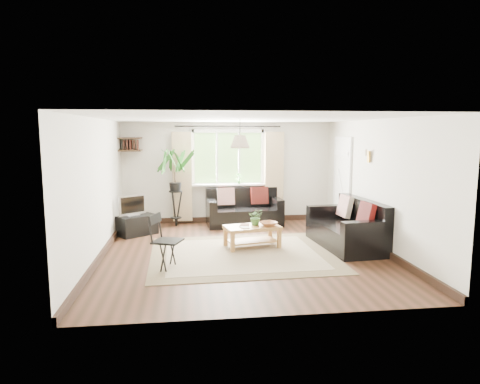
{
  "coord_description": "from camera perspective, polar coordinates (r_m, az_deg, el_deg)",
  "views": [
    {
      "loc": [
        -0.97,
        -7.48,
        2.17
      ],
      "look_at": [
        0.0,
        0.4,
        1.05
      ],
      "focal_mm": 32.0,
      "sensor_mm": 36.0,
      "label": 1
    }
  ],
  "objects": [
    {
      "name": "sofa_back",
      "position": [
        9.98,
        0.56,
        -2.16
      ],
      "size": [
        1.76,
        0.95,
        0.81
      ],
      "primitive_type": null,
      "rotation": [
        0.0,
        0.0,
        0.06
      ],
      "color": "black",
      "rests_on": "floor"
    },
    {
      "name": "book_b",
      "position": [
        8.1,
        0.0,
        -4.4
      ],
      "size": [
        0.22,
        0.26,
        0.02
      ],
      "primitive_type": "imported",
      "rotation": [
        0.0,
        0.0,
        -0.27
      ],
      "color": "#512D20",
      "rests_on": "coffee_table"
    },
    {
      "name": "wall_front",
      "position": [
        4.92,
        4.5,
        -3.35
      ],
      "size": [
        5.0,
        0.02,
        2.4
      ],
      "primitive_type": "cube",
      "color": "beige",
      "rests_on": "floor"
    },
    {
      "name": "ceiling",
      "position": [
        7.54,
        0.38,
        9.78
      ],
      "size": [
        5.5,
        5.5,
        0.0
      ],
      "primitive_type": "plane",
      "rotation": [
        3.14,
        0.0,
        0.0
      ],
      "color": "white",
      "rests_on": "floor"
    },
    {
      "name": "bowl",
      "position": [
        8.08,
        3.83,
        -4.26
      ],
      "size": [
        0.4,
        0.4,
        0.08
      ],
      "primitive_type": "imported",
      "rotation": [
        0.0,
        0.0,
        0.37
      ],
      "color": "#9C5D35",
      "rests_on": "coffee_table"
    },
    {
      "name": "table_plant",
      "position": [
        8.11,
        2.14,
        -3.33
      ],
      "size": [
        0.32,
        0.28,
        0.32
      ],
      "primitive_type": "imported",
      "rotation": [
        0.0,
        0.0,
        -0.13
      ],
      "color": "#356227",
      "rests_on": "coffee_table"
    },
    {
      "name": "tv_stand",
      "position": [
        9.34,
        -13.54,
        -4.32
      ],
      "size": [
        0.89,
        0.82,
        0.42
      ],
      "primitive_type": "cube",
      "rotation": [
        0.0,
        0.0,
        0.64
      ],
      "color": "black",
      "rests_on": "floor"
    },
    {
      "name": "wall_back",
      "position": [
        10.32,
        -1.6,
        2.63
      ],
      "size": [
        5.0,
        0.02,
        2.4
      ],
      "primitive_type": "cube",
      "color": "beige",
      "rests_on": "floor"
    },
    {
      "name": "corner_shelf",
      "position": [
        10.06,
        -14.41,
        6.18
      ],
      "size": [
        0.5,
        0.5,
        0.34
      ],
      "primitive_type": null,
      "color": "black",
      "rests_on": "wall_back"
    },
    {
      "name": "folding_chair",
      "position": [
        6.91,
        -9.62,
        -6.59
      ],
      "size": [
        0.59,
        0.59,
        0.88
      ],
      "primitive_type": null,
      "rotation": [
        0.0,
        0.0,
        1.21
      ],
      "color": "black",
      "rests_on": "floor"
    },
    {
      "name": "rug",
      "position": [
        7.7,
        0.26,
        -8.27
      ],
      "size": [
        3.28,
        2.84,
        0.02
      ],
      "primitive_type": "cube",
      "rotation": [
        0.0,
        0.0,
        0.03
      ],
      "color": "#C1B596",
      "rests_on": "floor"
    },
    {
      "name": "pendant_lamp",
      "position": [
        7.94,
        0.0,
        7.17
      ],
      "size": [
        0.36,
        0.36,
        0.54
      ],
      "primitive_type": null,
      "color": "beige",
      "rests_on": "ceiling"
    },
    {
      "name": "sofa_right",
      "position": [
        8.34,
        13.93,
        -4.26
      ],
      "size": [
        1.89,
        1.06,
        0.86
      ],
      "primitive_type": null,
      "rotation": [
        0.0,
        0.0,
        -1.49
      ],
      "color": "black",
      "rests_on": "floor"
    },
    {
      "name": "floor",
      "position": [
        7.85,
        0.36,
        -8.02
      ],
      "size": [
        5.5,
        5.5,
        0.0
      ],
      "primitive_type": "plane",
      "color": "black",
      "rests_on": "ground"
    },
    {
      "name": "wall_left",
      "position": [
        7.69,
        -18.43,
        0.38
      ],
      "size": [
        0.02,
        5.5,
        2.4
      ],
      "primitive_type": "cube",
      "color": "beige",
      "rests_on": "floor"
    },
    {
      "name": "coffee_table",
      "position": [
        8.11,
        1.62,
        -5.97
      ],
      "size": [
        1.11,
        0.74,
        0.42
      ],
      "primitive_type": null,
      "rotation": [
        0.0,
        0.0,
        0.2
      ],
      "color": "olive",
      "rests_on": "floor"
    },
    {
      "name": "book_a",
      "position": [
        7.89,
        0.09,
        -4.75
      ],
      "size": [
        0.19,
        0.23,
        0.02
      ],
      "primitive_type": "imported",
      "rotation": [
        0.0,
        0.0,
        0.19
      ],
      "color": "white",
      "rests_on": "coffee_table"
    },
    {
      "name": "door",
      "position": [
        9.87,
        13.43,
        1.0
      ],
      "size": [
        0.06,
        0.96,
        2.06
      ],
      "primitive_type": "cube",
      "color": "silver",
      "rests_on": "wall_right"
    },
    {
      "name": "sill_plant",
      "position": [
        10.24,
        -0.14,
        1.83
      ],
      "size": [
        0.14,
        0.1,
        0.27
      ],
      "primitive_type": "imported",
      "color": "#2D6023",
      "rests_on": "window"
    },
    {
      "name": "wall_sconce",
      "position": [
        8.5,
        16.63,
        4.8
      ],
      "size": [
        0.12,
        0.12,
        0.28
      ],
      "primitive_type": null,
      "color": "beige",
      "rests_on": "wall_right"
    },
    {
      "name": "tv",
      "position": [
        9.27,
        -14.19,
        -1.66
      ],
      "size": [
        0.6,
        0.52,
        0.46
      ],
      "primitive_type": null,
      "rotation": [
        0.0,
        0.0,
        0.64
      ],
      "color": "#A5A5AA",
      "rests_on": "tv_stand"
    },
    {
      "name": "wall_right",
      "position": [
        8.3,
        17.75,
        0.94
      ],
      "size": [
        0.02,
        5.5,
        2.4
      ],
      "primitive_type": "cube",
      "color": "beige",
      "rests_on": "floor"
    },
    {
      "name": "window",
      "position": [
        10.25,
        -1.59,
        4.56
      ],
      "size": [
        2.5,
        0.16,
        2.16
      ],
      "primitive_type": null,
      "color": "white",
      "rests_on": "wall_back"
    },
    {
      "name": "palm_stand",
      "position": [
        9.91,
        -8.61,
        0.55
      ],
      "size": [
        0.72,
        0.72,
        1.79
      ],
      "primitive_type": null,
      "rotation": [
        0.0,
        0.0,
        0.03
      ],
      "color": "black",
      "rests_on": "floor"
    }
  ]
}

